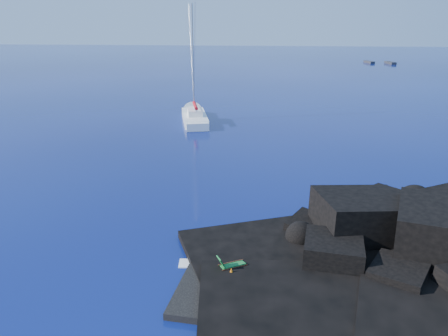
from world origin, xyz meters
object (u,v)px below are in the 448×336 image
object	(u,v)px
distant_boat_a	(369,63)
distant_boat_b	(390,64)
sunbather	(289,284)
sailboat	(195,122)
marker_cone	(231,272)
deck_chair	(233,262)

from	to	relation	value
distant_boat_a	distant_boat_b	xyz separation A→B (m)	(5.54, -2.28, 0.00)
distant_boat_b	sunbather	bearing A→B (deg)	-118.81
sailboat	distant_boat_b	world-z (taller)	sailboat
marker_cone	distant_boat_a	bearing A→B (deg)	74.79
sailboat	sunbather	world-z (taller)	sailboat
deck_chair	sunbather	bearing A→B (deg)	-52.32
sailboat	marker_cone	bearing A→B (deg)	-91.19
marker_cone	distant_boat_b	world-z (taller)	marker_cone
sunbather	distant_boat_a	distance (m)	121.60
marker_cone	sailboat	bearing A→B (deg)	101.96
sailboat	sunbather	xyz separation A→B (m)	(10.43, -36.42, 0.52)
sailboat	distant_boat_b	size ratio (longest dim) A/B	3.06
sailboat	distant_boat_a	size ratio (longest dim) A/B	3.27
sailboat	distant_boat_a	xyz separation A→B (m)	(39.51, 81.65, 0.00)
sailboat	marker_cone	world-z (taller)	sailboat
distant_boat_b	sailboat	bearing A→B (deg)	-131.74
deck_chair	distant_boat_a	world-z (taller)	deck_chair
deck_chair	sunbather	world-z (taller)	deck_chair
sunbather	marker_cone	size ratio (longest dim) A/B	3.46
sailboat	sunbather	distance (m)	37.89
marker_cone	distant_boat_a	world-z (taller)	marker_cone
deck_chair	distant_boat_a	bearing A→B (deg)	46.21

